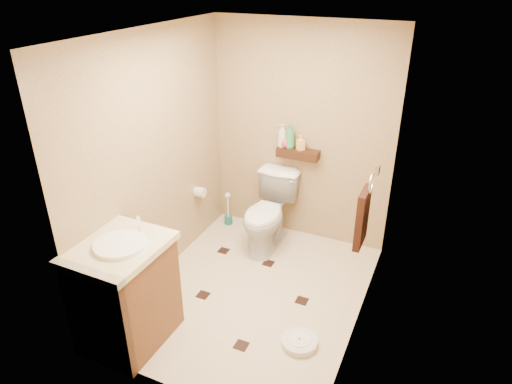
% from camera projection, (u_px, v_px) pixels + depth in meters
% --- Properties ---
extents(ground, '(2.50, 2.50, 0.00)m').
position_uv_depth(ground, '(253.00, 293.00, 4.42)').
color(ground, beige).
rests_on(ground, ground).
extents(wall_back, '(2.00, 0.04, 2.40)m').
position_uv_depth(wall_back, '(301.00, 135.00, 4.90)').
color(wall_back, '#A3835D').
rests_on(wall_back, ground).
extents(wall_front, '(2.00, 0.04, 2.40)m').
position_uv_depth(wall_front, '(170.00, 258.00, 2.86)').
color(wall_front, '#A3835D').
rests_on(wall_front, ground).
extents(wall_left, '(0.04, 2.50, 2.40)m').
position_uv_depth(wall_left, '(155.00, 162.00, 4.24)').
color(wall_left, '#A3835D').
rests_on(wall_left, ground).
extents(wall_right, '(0.04, 2.50, 2.40)m').
position_uv_depth(wall_right, '(371.00, 203.00, 3.51)').
color(wall_right, '#A3835D').
rests_on(wall_right, ground).
extents(ceiling, '(2.00, 2.50, 0.02)m').
position_uv_depth(ceiling, '(252.00, 33.00, 3.34)').
color(ceiling, white).
rests_on(ceiling, wall_back).
extents(wall_shelf, '(0.46, 0.14, 0.10)m').
position_uv_depth(wall_shelf, '(298.00, 154.00, 4.91)').
color(wall_shelf, '#331D0E').
rests_on(wall_shelf, wall_back).
extents(floor_accents, '(1.30, 1.29, 0.01)m').
position_uv_depth(floor_accents, '(254.00, 296.00, 4.37)').
color(floor_accents, black).
rests_on(floor_accents, ground).
extents(toilet, '(0.46, 0.81, 0.82)m').
position_uv_depth(toilet, '(268.00, 213.00, 4.98)').
color(toilet, white).
rests_on(toilet, ground).
extents(vanity, '(0.64, 0.77, 1.07)m').
position_uv_depth(vanity, '(126.00, 292.00, 3.69)').
color(vanity, brown).
rests_on(vanity, ground).
extents(bathroom_scale, '(0.39, 0.39, 0.06)m').
position_uv_depth(bathroom_scale, '(299.00, 342.00, 3.80)').
color(bathroom_scale, silver).
rests_on(bathroom_scale, ground).
extents(toilet_brush, '(0.10, 0.10, 0.42)m').
position_uv_depth(toilet_brush, '(228.00, 213.00, 5.52)').
color(toilet_brush, '#175F5C').
rests_on(toilet_brush, ground).
extents(towel_ring, '(0.12, 0.30, 0.76)m').
position_uv_depth(towel_ring, '(363.00, 215.00, 3.86)').
color(towel_ring, silver).
rests_on(towel_ring, wall_right).
extents(toilet_paper, '(0.12, 0.11, 0.12)m').
position_uv_depth(toilet_paper, '(200.00, 192.00, 5.02)').
color(toilet_paper, silver).
rests_on(toilet_paper, wall_left).
extents(bottle_a, '(0.14, 0.14, 0.26)m').
position_uv_depth(bottle_a, '(282.00, 135.00, 4.90)').
color(bottle_a, beige).
rests_on(bottle_a, wall_shelf).
extents(bottle_b, '(0.10, 0.10, 0.15)m').
position_uv_depth(bottle_b, '(283.00, 140.00, 4.92)').
color(bottle_b, gold).
rests_on(bottle_b, wall_shelf).
extents(bottle_c, '(0.13, 0.13, 0.15)m').
position_uv_depth(bottle_c, '(286.00, 141.00, 4.91)').
color(bottle_c, '#F51C3F').
rests_on(bottle_c, wall_shelf).
extents(bottle_d, '(0.14, 0.14, 0.27)m').
position_uv_depth(bottle_d, '(290.00, 136.00, 4.87)').
color(bottle_d, '#309049').
rests_on(bottle_d, wall_shelf).
extents(bottle_e, '(0.11, 0.11, 0.16)m').
position_uv_depth(bottle_e, '(301.00, 142.00, 4.84)').
color(bottle_e, '#FFBA54').
rests_on(bottle_e, wall_shelf).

